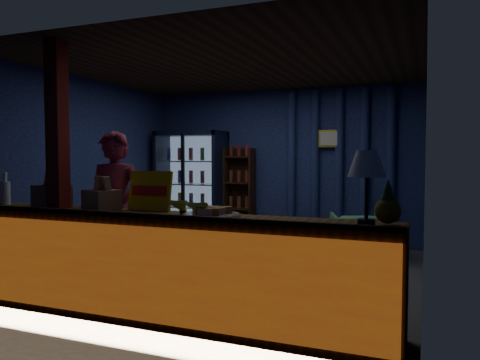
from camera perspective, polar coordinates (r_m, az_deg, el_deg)
The scene contains 18 objects.
ground at distance 6.15m, azimuth -1.05°, elevation -10.88°, with size 4.60×4.60×0.00m, color #515154.
room_walls at distance 5.97m, azimuth -1.06°, elevation 3.91°, with size 4.60×4.60×4.60m.
counter at distance 4.39m, azimuth -10.91°, elevation -10.21°, with size 4.40×0.57×0.99m.
support_post at distance 4.93m, azimuth -21.28°, elevation 0.77°, with size 0.16×0.16×2.60m, color maroon.
beverage_cooler at distance 8.38m, azimuth -5.76°, elevation -0.71°, with size 1.20×0.62×1.90m.
bottle_shelf at distance 8.16m, azimuth 0.01°, elevation -1.78°, with size 0.50×0.28×1.60m.
curtain_folds at distance 7.75m, azimuth 11.99°, elevation 1.65°, with size 1.74×0.14×2.50m.
framed_picture at distance 7.74m, azimuth 10.88°, elevation 4.99°, with size 0.36×0.04×0.28m.
shopkeeper at distance 5.10m, azimuth -15.00°, elevation -3.93°, with size 0.63×0.42×1.74m, color maroon.
green_chair at distance 6.91m, azimuth 14.08°, elevation -6.64°, with size 0.70×0.72×0.66m, color #5EBC7A.
side_table at distance 7.39m, azimuth 4.85°, elevation -6.70°, with size 0.61×0.53×0.55m.
yellow_sign at distance 4.55m, azimuth -10.92°, elevation -1.29°, with size 0.48×0.13×0.38m.
snack_box_left at distance 5.17m, azimuth -21.98°, elevation -1.62°, with size 0.41×0.37×0.36m.
snack_box_centre at distance 4.63m, azimuth -16.52°, elevation -2.19°, with size 0.38×0.34×0.33m.
pastry_tray at distance 4.03m, azimuth -3.56°, elevation -4.09°, with size 0.50×0.50×0.08m.
banana_bunches at distance 4.08m, azimuth -6.06°, elevation -3.32°, with size 0.46×0.28×0.15m.
table_lamp at distance 3.64m, azimuth 15.22°, elevation 1.59°, with size 0.29×0.29×0.56m.
pineapple at distance 3.69m, azimuth 17.59°, elevation -3.09°, with size 0.20×0.20×0.34m.
Camera 1 is at (2.31, -5.50, 1.47)m, focal length 35.00 mm.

